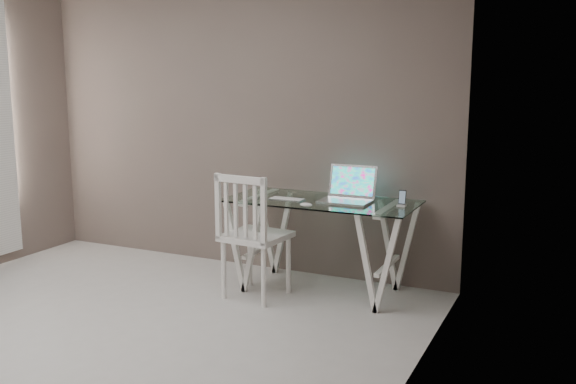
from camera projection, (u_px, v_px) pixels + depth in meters
name	position (u px, v px, depth m)	size (l,w,h in m)	color
room	(37.00, 75.00, 3.68)	(4.50, 4.52, 2.71)	#B7B4AF
desk	(321.00, 245.00, 5.12)	(1.50, 0.70, 0.75)	silver
chair	(250.00, 231.00, 4.90)	(0.49, 0.49, 0.99)	white
laptop	(348.00, 193.00, 5.02)	(0.39, 0.34, 0.27)	silver
keyboard	(287.00, 199.00, 5.08)	(0.28, 0.12, 0.01)	silver
mouse	(306.00, 205.00, 4.80)	(0.10, 0.06, 0.03)	white
phone_dock	(402.00, 202.00, 4.82)	(0.07, 0.07, 0.12)	white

